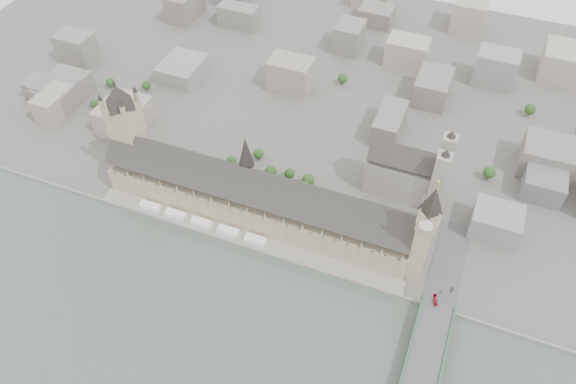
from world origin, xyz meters
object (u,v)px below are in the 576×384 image
at_px(car_approach, 452,290).
at_px(elizabeth_tower, 425,229).
at_px(palace_of_westminster, 256,199).
at_px(victoria_tower, 127,129).
at_px(westminster_abbey, 409,172).
at_px(red_bus_north, 435,300).

bearing_deg(car_approach, elizabeth_tower, 175.32).
bearing_deg(palace_of_westminster, elizabeth_tower, -4.85).
distance_m(victoria_tower, car_approach, 295.20).
relative_size(palace_of_westminster, elizabeth_tower, 2.47).
xyz_separation_m(palace_of_westminster, westminster_abbey, (110.92, 75.30, 2.38)).
relative_size(elizabeth_tower, victoria_tower, 1.07).
bearing_deg(elizabeth_tower, victoria_tower, 176.04).
distance_m(palace_of_westminster, red_bus_north, 162.93).
height_order(westminster_abbey, red_bus_north, westminster_abbey).
xyz_separation_m(elizabeth_tower, westminster_abbey, (-27.08, 87.00, -33.01)).
xyz_separation_m(elizabeth_tower, car_approach, (30.59, -9.26, -47.16)).
distance_m(elizabeth_tower, victoria_tower, 260.64).
relative_size(elizabeth_tower, westminster_abbey, 1.58).
bearing_deg(palace_of_westminster, car_approach, -7.09).
distance_m(elizabeth_tower, car_approach, 56.96).
height_order(palace_of_westminster, car_approach, palace_of_westminster).
bearing_deg(westminster_abbey, elizabeth_tower, -72.71).
distance_m(westminster_abbey, car_approach, 113.10).
bearing_deg(red_bus_north, westminster_abbey, 98.31).
distance_m(victoria_tower, red_bus_north, 287.11).
relative_size(victoria_tower, westminster_abbey, 1.47).
bearing_deg(palace_of_westminster, victoria_tower, 177.04).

